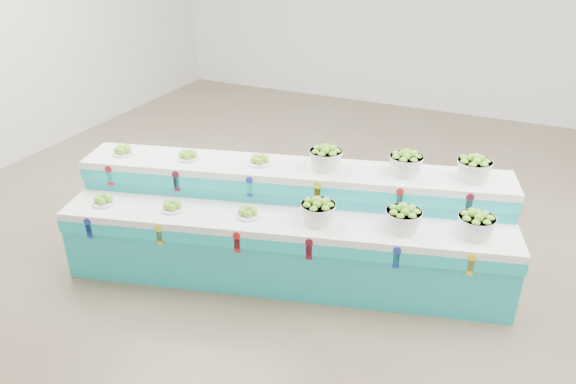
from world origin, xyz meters
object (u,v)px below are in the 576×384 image
Objects in this scene: basket_lower_left at (318,211)px; plate_upper_mid at (188,154)px; basket_upper_right at (474,168)px; display_stand at (288,225)px.

plate_upper_mid is at bearing 173.88° from basket_lower_left.
basket_upper_right reaches higher than plate_upper_mid.
plate_upper_mid is at bearing 166.15° from display_stand.
plate_upper_mid is at bearing -165.38° from basket_upper_right.
display_stand is 18.59× the size of plate_upper_mid.
basket_upper_right is (1.58, 0.68, 0.63)m from display_stand.
plate_upper_mid is 2.76m from basket_upper_right.
plate_upper_mid is (-1.48, 0.16, 0.23)m from basket_lower_left.
basket_upper_right is at bearing 35.54° from basket_lower_left.
display_stand is at bearing 0.77° from plate_upper_mid.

